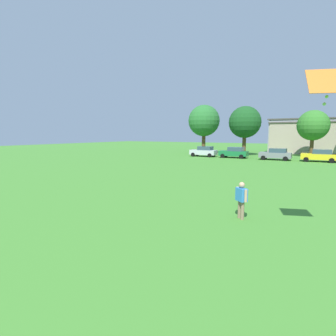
{
  "coord_description": "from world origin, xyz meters",
  "views": [
    {
      "loc": [
        6.05,
        2.77,
        3.74
      ],
      "look_at": [
        1.18,
        11.08,
        2.48
      ],
      "focal_mm": 28.11,
      "sensor_mm": 36.0,
      "label": 1
    }
  ],
  "objects_px": {
    "kite": "(329,82)",
    "tree_left": "(245,122)",
    "adult_bystander": "(241,197)",
    "parked_car_gray_2": "(276,154)",
    "parked_car_green_1": "(234,152)",
    "tree_right": "(313,126)",
    "tree_far_left": "(204,121)",
    "parked_car_silver_0": "(204,151)",
    "parked_car_yellow_3": "(320,155)"
  },
  "relations": [
    {
      "from": "kite",
      "to": "tree_left",
      "type": "height_order",
      "value": "tree_left"
    },
    {
      "from": "adult_bystander",
      "to": "parked_car_gray_2",
      "type": "xyz_separation_m",
      "value": [
        -2.73,
        28.87,
        -0.12
      ]
    },
    {
      "from": "kite",
      "to": "parked_car_green_1",
      "type": "relative_size",
      "value": 0.33
    },
    {
      "from": "parked_car_gray_2",
      "to": "adult_bystander",
      "type": "bearing_deg",
      "value": 95.4
    },
    {
      "from": "tree_right",
      "to": "parked_car_gray_2",
      "type": "bearing_deg",
      "value": -118.62
    },
    {
      "from": "parked_car_green_1",
      "to": "tree_far_left",
      "type": "distance_m",
      "value": 11.17
    },
    {
      "from": "parked_car_silver_0",
      "to": "parked_car_yellow_3",
      "type": "xyz_separation_m",
      "value": [
        16.59,
        0.14,
        0.0
      ]
    },
    {
      "from": "adult_bystander",
      "to": "parked_car_green_1",
      "type": "height_order",
      "value": "parked_car_green_1"
    },
    {
      "from": "parked_car_gray_2",
      "to": "parked_car_silver_0",
      "type": "bearing_deg",
      "value": -0.74
    },
    {
      "from": "kite",
      "to": "tree_left",
      "type": "distance_m",
      "value": 38.01
    },
    {
      "from": "adult_bystander",
      "to": "tree_far_left",
      "type": "bearing_deg",
      "value": 158.67
    },
    {
      "from": "parked_car_green_1",
      "to": "tree_right",
      "type": "bearing_deg",
      "value": -144.3
    },
    {
      "from": "parked_car_green_1",
      "to": "parked_car_yellow_3",
      "type": "height_order",
      "value": "same"
    },
    {
      "from": "parked_car_gray_2",
      "to": "tree_left",
      "type": "height_order",
      "value": "tree_left"
    },
    {
      "from": "tree_left",
      "to": "tree_right",
      "type": "relative_size",
      "value": 1.13
    },
    {
      "from": "parked_car_green_1",
      "to": "tree_right",
      "type": "relative_size",
      "value": 0.58
    },
    {
      "from": "parked_car_yellow_3",
      "to": "tree_far_left",
      "type": "bearing_deg",
      "value": -17.6
    },
    {
      "from": "parked_car_silver_0",
      "to": "tree_left",
      "type": "height_order",
      "value": "tree_left"
    },
    {
      "from": "parked_car_green_1",
      "to": "parked_car_gray_2",
      "type": "relative_size",
      "value": 1.0
    },
    {
      "from": "tree_far_left",
      "to": "parked_car_yellow_3",
      "type": "bearing_deg",
      "value": -17.6
    },
    {
      "from": "parked_car_green_1",
      "to": "tree_left",
      "type": "height_order",
      "value": "tree_left"
    },
    {
      "from": "parked_car_gray_2",
      "to": "tree_left",
      "type": "relative_size",
      "value": 0.51
    },
    {
      "from": "parked_car_gray_2",
      "to": "parked_car_yellow_3",
      "type": "xyz_separation_m",
      "value": [
        5.45,
        0.28,
        0.0
      ]
    },
    {
      "from": "parked_car_green_1",
      "to": "parked_car_yellow_3",
      "type": "xyz_separation_m",
      "value": [
        11.58,
        0.02,
        0.0
      ]
    },
    {
      "from": "parked_car_yellow_3",
      "to": "tree_right",
      "type": "bearing_deg",
      "value": -80.42
    },
    {
      "from": "kite",
      "to": "parked_car_silver_0",
      "type": "bearing_deg",
      "value": 118.78
    },
    {
      "from": "parked_car_green_1",
      "to": "tree_far_left",
      "type": "xyz_separation_m",
      "value": [
        -7.7,
        6.13,
        5.29
      ]
    },
    {
      "from": "parked_car_green_1",
      "to": "tree_right",
      "type": "xyz_separation_m",
      "value": [
        10.33,
        7.42,
        4.18
      ]
    },
    {
      "from": "tree_far_left",
      "to": "tree_right",
      "type": "bearing_deg",
      "value": 4.1
    },
    {
      "from": "parked_car_yellow_3",
      "to": "tree_right",
      "type": "relative_size",
      "value": 0.58
    },
    {
      "from": "parked_car_green_1",
      "to": "parked_car_gray_2",
      "type": "height_order",
      "value": "same"
    },
    {
      "from": "parked_car_yellow_3",
      "to": "adult_bystander",
      "type": "bearing_deg",
      "value": 84.68
    },
    {
      "from": "parked_car_green_1",
      "to": "parked_car_yellow_3",
      "type": "distance_m",
      "value": 11.58
    },
    {
      "from": "kite",
      "to": "parked_car_silver_0",
      "type": "relative_size",
      "value": 0.33
    },
    {
      "from": "tree_left",
      "to": "tree_right",
      "type": "bearing_deg",
      "value": 11.38
    },
    {
      "from": "parked_car_gray_2",
      "to": "tree_right",
      "type": "relative_size",
      "value": 0.58
    },
    {
      "from": "kite",
      "to": "parked_car_silver_0",
      "type": "xyz_separation_m",
      "value": [
        -16.85,
        30.67,
        -4.44
      ]
    },
    {
      "from": "parked_car_silver_0",
      "to": "parked_car_green_1",
      "type": "distance_m",
      "value": 5.01
    },
    {
      "from": "kite",
      "to": "tree_far_left",
      "type": "distance_m",
      "value": 41.78
    },
    {
      "from": "parked_car_gray_2",
      "to": "tree_far_left",
      "type": "distance_m",
      "value": 16.13
    },
    {
      "from": "adult_bystander",
      "to": "kite",
      "type": "bearing_deg",
      "value": 14.37
    },
    {
      "from": "parked_car_silver_0",
      "to": "parked_car_yellow_3",
      "type": "bearing_deg",
      "value": -179.52
    },
    {
      "from": "parked_car_gray_2",
      "to": "parked_car_yellow_3",
      "type": "distance_m",
      "value": 5.45
    },
    {
      "from": "kite",
      "to": "tree_far_left",
      "type": "xyz_separation_m",
      "value": [
        -19.54,
        36.92,
        0.85
      ]
    },
    {
      "from": "kite",
      "to": "parked_car_gray_2",
      "type": "bearing_deg",
      "value": 100.59
    },
    {
      "from": "parked_car_gray_2",
      "to": "parked_car_yellow_3",
      "type": "height_order",
      "value": "same"
    },
    {
      "from": "kite",
      "to": "parked_car_green_1",
      "type": "xyz_separation_m",
      "value": [
        -11.84,
        30.8,
        -4.44
      ]
    },
    {
      "from": "parked_car_green_1",
      "to": "parked_car_gray_2",
      "type": "distance_m",
      "value": 6.14
    },
    {
      "from": "kite",
      "to": "parked_car_gray_2",
      "type": "height_order",
      "value": "kite"
    },
    {
      "from": "parked_car_silver_0",
      "to": "parked_car_green_1",
      "type": "xyz_separation_m",
      "value": [
        5.01,
        0.12,
        0.0
      ]
    }
  ]
}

